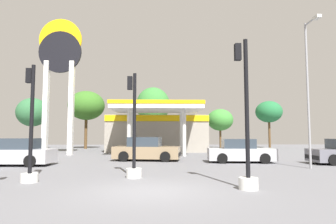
{
  "coord_description": "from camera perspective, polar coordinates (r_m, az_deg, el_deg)",
  "views": [
    {
      "loc": [
        0.28,
        -9.26,
        1.75
      ],
      "look_at": [
        1.02,
        15.44,
        3.73
      ],
      "focal_mm": 31.02,
      "sensor_mm": 36.0,
      "label": 1
    }
  ],
  "objects": [
    {
      "name": "traffic_signal_0",
      "position": [
        12.13,
        -25.45,
        -5.58
      ],
      "size": [
        0.64,
        0.67,
        4.44
      ],
      "color": "silver",
      "rests_on": "ground"
    },
    {
      "name": "traffic_signal_2",
      "position": [
        9.87,
        15.16,
        -5.52
      ],
      "size": [
        0.64,
        0.67,
        4.95
      ],
      "color": "silver",
      "rests_on": "ground"
    },
    {
      "name": "tree_0",
      "position": [
        41.51,
        -25.1,
        -0.07
      ],
      "size": [
        4.0,
        4.0,
        6.57
      ],
      "color": "brown",
      "rests_on": "ground"
    },
    {
      "name": "station_pole_sign",
      "position": [
        28.3,
        -20.51,
        8.11
      ],
      "size": [
        3.83,
        0.56,
        12.36
      ],
      "color": "white",
      "rests_on": "ground"
    },
    {
      "name": "corner_streetlamp",
      "position": [
        17.26,
        26.0,
        5.58
      ],
      "size": [
        0.24,
        1.48,
        7.86
      ],
      "color": "gray",
      "rests_on": "ground"
    },
    {
      "name": "car_2",
      "position": [
        19.49,
        14.03,
        -7.58
      ],
      "size": [
        4.34,
        2.2,
        1.51
      ],
      "color": "black",
      "rests_on": "ground"
    },
    {
      "name": "tree_1",
      "position": [
        39.39,
        -15.74,
        1.2
      ],
      "size": [
        4.71,
        4.71,
        7.51
      ],
      "color": "brown",
      "rests_on": "ground"
    },
    {
      "name": "car_1",
      "position": [
        20.29,
        -4.22,
        -7.44
      ],
      "size": [
        4.75,
        2.57,
        1.62
      ],
      "color": "black",
      "rests_on": "ground"
    },
    {
      "name": "tree_4",
      "position": [
        41.66,
        19.21,
        0.01
      ],
      "size": [
        3.55,
        3.55,
        6.37
      ],
      "color": "brown",
      "rests_on": "ground"
    },
    {
      "name": "gas_station",
      "position": [
        31.42,
        -2.13,
        -3.85
      ],
      "size": [
        10.45,
        12.24,
        4.58
      ],
      "color": "gray",
      "rests_on": "ground"
    },
    {
      "name": "traffic_signal_1",
      "position": [
        12.22,
        -6.79,
        -6.63
      ],
      "size": [
        0.64,
        0.68,
        4.36
      ],
      "color": "silver",
      "rests_on": "ground"
    },
    {
      "name": "tree_3",
      "position": [
        39.38,
        10.21,
        -1.55
      ],
      "size": [
        3.46,
        3.46,
        5.24
      ],
      "color": "brown",
      "rests_on": "ground"
    },
    {
      "name": "car_0",
      "position": [
        19.17,
        -27.83,
        -7.16
      ],
      "size": [
        4.45,
        2.14,
        1.57
      ],
      "color": "black",
      "rests_on": "ground"
    },
    {
      "name": "tree_2",
      "position": [
        36.83,
        -2.96,
        1.35
      ],
      "size": [
        4.26,
        4.26,
        7.81
      ],
      "color": "brown",
      "rests_on": "ground"
    },
    {
      "name": "ground_plane",
      "position": [
        9.43,
        -3.5,
        -15.27
      ],
      "size": [
        90.0,
        90.0,
        0.0
      ],
      "primitive_type": "plane",
      "color": "slate",
      "rests_on": "ground"
    }
  ]
}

